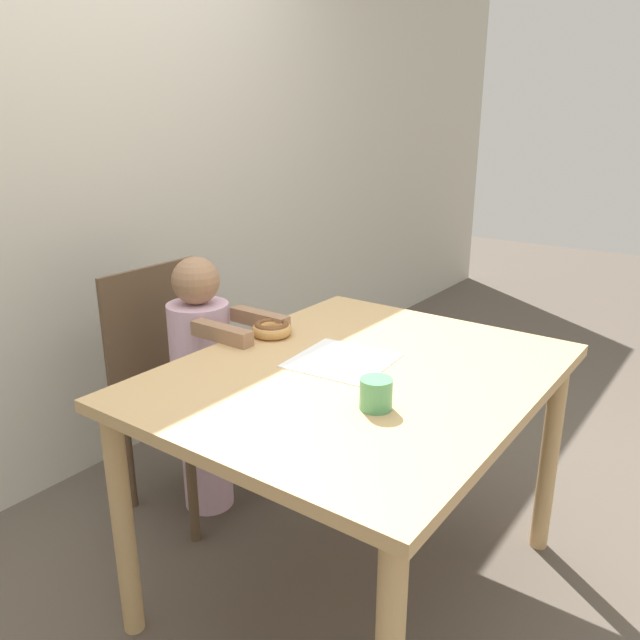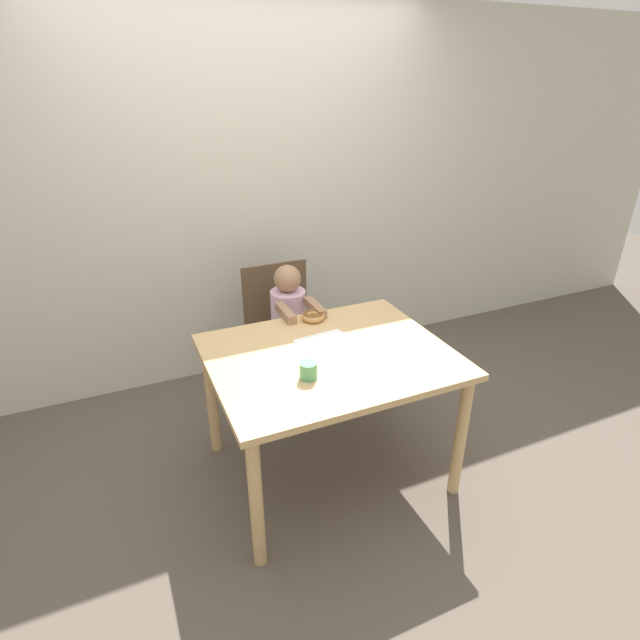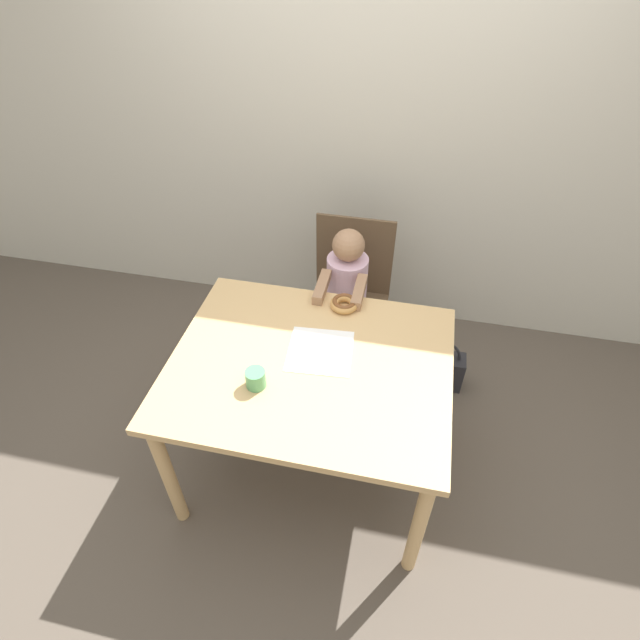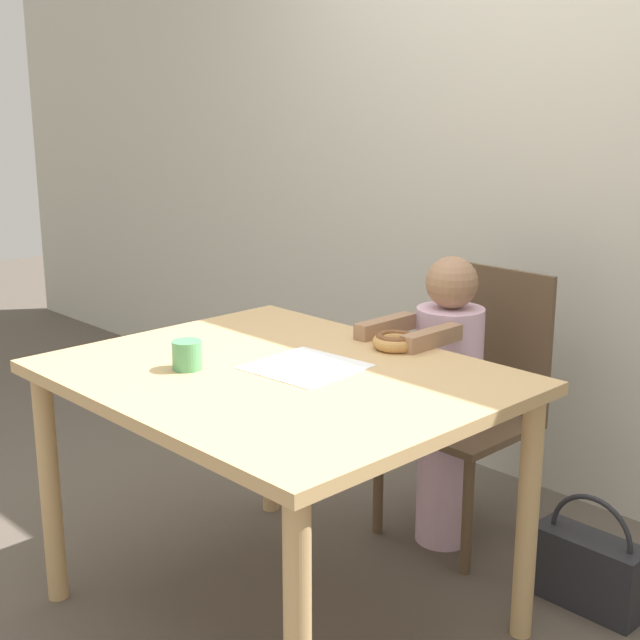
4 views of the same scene
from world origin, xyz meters
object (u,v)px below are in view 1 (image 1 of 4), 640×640
(child_figure, at_px, (204,385))
(handbag, at_px, (298,422))
(chair, at_px, (180,386))
(donut, at_px, (272,329))
(cup, at_px, (376,394))

(child_figure, relative_size, handbag, 2.78)
(chair, height_order, donut, chair)
(chair, height_order, handbag, chair)
(child_figure, xyz_separation_m, cup, (-0.23, -0.87, 0.29))
(handbag, distance_m, cup, 1.34)
(child_figure, bearing_deg, chair, 90.00)
(donut, height_order, handbag, donut)
(chair, distance_m, child_figure, 0.14)
(child_figure, distance_m, handbag, 0.67)
(chair, xyz_separation_m, handbag, (0.55, -0.14, -0.34))
(donut, xyz_separation_m, handbag, (0.52, 0.30, -0.66))
(cup, bearing_deg, child_figure, 75.40)
(chair, xyz_separation_m, donut, (0.04, -0.44, 0.31))
(chair, distance_m, cup, 1.08)
(handbag, bearing_deg, cup, -132.09)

